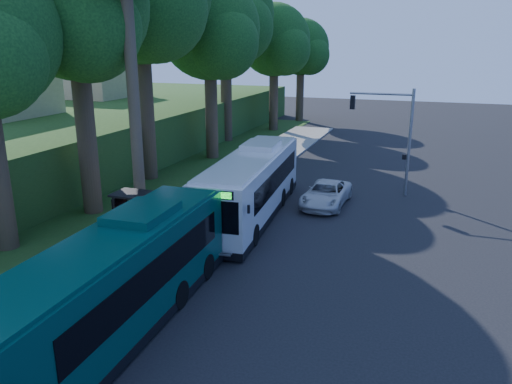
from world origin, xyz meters
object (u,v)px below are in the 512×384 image
at_px(bus_shelter, 142,207).
at_px(white_bus, 252,184).
at_px(pickup, 326,194).
at_px(teal_bus, 115,283).

bearing_deg(bus_shelter, white_bus, 55.29).
xyz_separation_m(bus_shelter, white_bus, (3.86, 5.57, 0.13)).
relative_size(white_bus, pickup, 2.58).
xyz_separation_m(teal_bus, pickup, (3.77, 16.63, -1.18)).
height_order(white_bus, teal_bus, white_bus).
relative_size(teal_bus, pickup, 2.53).
distance_m(teal_bus, pickup, 17.09).
bearing_deg(white_bus, teal_bus, -95.25).
distance_m(bus_shelter, white_bus, 6.78).
bearing_deg(pickup, bus_shelter, -128.20).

